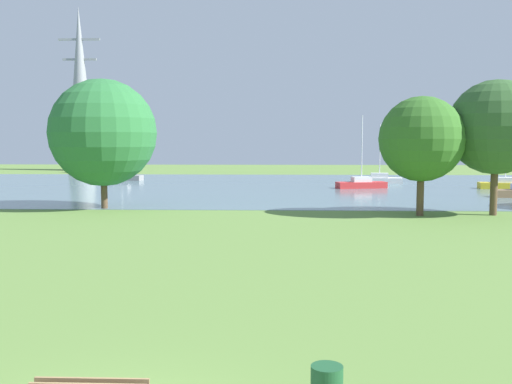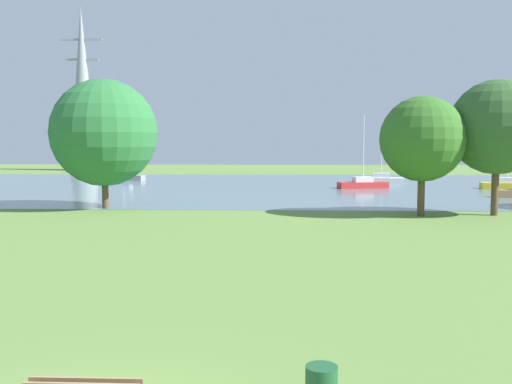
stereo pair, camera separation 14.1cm
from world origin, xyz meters
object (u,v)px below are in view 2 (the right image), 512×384
(sailboat_white, at_px, (381,179))
(tree_mid_shore, at_px, (497,127))
(sailboat_red, at_px, (363,184))
(electricity_pylon, at_px, (83,89))
(tree_west_near, at_px, (104,133))
(tree_west_far, at_px, (422,139))
(sailboat_gray, at_px, (124,176))
(sailboat_yellow, at_px, (507,184))

(sailboat_white, xyz_separation_m, tree_mid_shore, (2.44, -26.73, 4.99))
(sailboat_white, xyz_separation_m, sailboat_red, (-2.86, -6.56, 0.01))
(sailboat_red, distance_m, tree_mid_shore, 21.44)
(sailboat_red, bearing_deg, electricity_pylon, 139.47)
(tree_mid_shore, distance_m, electricity_pylon, 69.08)
(tree_west_near, xyz_separation_m, tree_mid_shore, (25.26, -2.72, 0.29))
(tree_west_near, bearing_deg, tree_west_far, -8.58)
(sailboat_white, relative_size, sailboat_red, 0.91)
(tree_west_far, bearing_deg, sailboat_gray, 131.22)
(sailboat_gray, height_order, tree_mid_shore, tree_mid_shore)
(sailboat_gray, relative_size, tree_mid_shore, 0.84)
(sailboat_yellow, xyz_separation_m, tree_west_near, (-33.58, -17.12, 4.68))
(sailboat_white, bearing_deg, tree_west_far, -94.59)
(sailboat_yellow, distance_m, sailboat_white, 12.76)
(electricity_pylon, bearing_deg, sailboat_red, -40.53)
(sailboat_red, xyz_separation_m, electricity_pylon, (-38.43, 32.85, 12.02))
(tree_west_far, bearing_deg, tree_west_near, 171.42)
(sailboat_gray, height_order, tree_west_far, tree_west_far)
(sailboat_yellow, xyz_separation_m, sailboat_white, (-10.75, 6.89, -0.02))
(sailboat_gray, bearing_deg, sailboat_red, -21.07)
(sailboat_yellow, bearing_deg, tree_west_near, -152.98)
(sailboat_white, distance_m, tree_west_near, 33.46)
(tree_west_near, relative_size, tree_west_far, 1.20)
(sailboat_yellow, xyz_separation_m, electricity_pylon, (-52.04, 33.18, 12.01))
(sailboat_white, height_order, tree_west_near, tree_west_near)
(tree_west_near, relative_size, electricity_pylon, 0.35)
(sailboat_gray, distance_m, sailboat_red, 28.03)
(electricity_pylon, bearing_deg, sailboat_white, -32.49)
(sailboat_gray, distance_m, tree_mid_shore, 43.92)
(tree_west_near, height_order, electricity_pylon, electricity_pylon)
(tree_west_near, bearing_deg, electricity_pylon, 110.16)
(sailboat_yellow, distance_m, tree_west_far, 24.38)
(sailboat_yellow, xyz_separation_m, tree_west_far, (-12.93, -20.24, 4.24))
(sailboat_gray, xyz_separation_m, tree_mid_shore, (31.45, -30.24, 4.98))
(tree_west_near, bearing_deg, sailboat_yellow, 27.02)
(sailboat_red, relative_size, tree_west_far, 0.95)
(sailboat_yellow, height_order, sailboat_white, sailboat_yellow)
(sailboat_red, relative_size, electricity_pylon, 0.28)
(sailboat_gray, relative_size, sailboat_red, 1.00)
(sailboat_gray, distance_m, sailboat_white, 29.23)
(sailboat_gray, xyz_separation_m, sailboat_yellow, (39.76, -10.40, 0.01))
(sailboat_red, relative_size, tree_mid_shore, 0.84)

